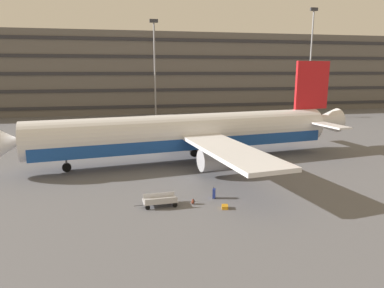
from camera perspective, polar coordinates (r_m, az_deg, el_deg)
name	(u,v)px	position (r m, az deg, el deg)	size (l,w,h in m)	color
ground_plane	(175,162)	(39.40, -2.84, -2.99)	(600.00, 600.00, 0.00)	#5B5B60
terminal_structure	(142,73)	(91.01, -8.17, 11.48)	(172.76, 16.93, 19.10)	#605B56
airliner	(191,133)	(39.36, -0.22, 1.81)	(41.00, 33.21, 11.35)	silver
light_mast_left	(155,61)	(78.05, -6.18, 13.37)	(1.80, 0.50, 20.93)	gray
light_mast_center_left	(311,54)	(89.82, 19.00, 13.79)	(1.80, 0.50, 24.52)	gray
suitcase_silver	(214,193)	(28.41, 3.66, -8.10)	(0.34, 0.46, 0.92)	navy
suitcase_laid_flat	(225,207)	(26.57, 5.43, -10.28)	(0.59, 0.70, 0.26)	orange
backpack_small	(193,202)	(27.24, 0.13, -9.49)	(0.24, 0.34, 0.46)	#592619
baggage_cart	(160,200)	(26.97, -5.28, -9.25)	(3.33, 1.43, 0.82)	#B7B7BC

